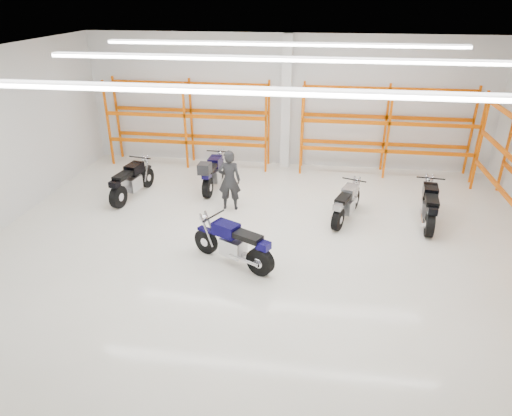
# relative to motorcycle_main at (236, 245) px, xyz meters

# --- Properties ---
(ground) EXTENTS (14.00, 14.00, 0.00)m
(ground) POSITION_rel_motorcycle_main_xyz_m (0.53, 0.95, -0.51)
(ground) COLOR beige
(ground) RESTS_ON ground
(room_shell) EXTENTS (14.02, 12.02, 4.51)m
(room_shell) POSITION_rel_motorcycle_main_xyz_m (0.53, 0.98, 2.77)
(room_shell) COLOR silver
(room_shell) RESTS_ON ground
(motorcycle_main) EXTENTS (2.05, 1.17, 1.10)m
(motorcycle_main) POSITION_rel_motorcycle_main_xyz_m (0.00, 0.00, 0.00)
(motorcycle_main) COLOR black
(motorcycle_main) RESTS_ON ground
(motorcycle_back_a) EXTENTS (0.84, 2.25, 1.11)m
(motorcycle_back_a) POSITION_rel_motorcycle_main_xyz_m (-3.82, 3.23, 0.01)
(motorcycle_back_a) COLOR black
(motorcycle_back_a) RESTS_ON ground
(motorcycle_back_b) EXTENTS (0.72, 2.27, 1.17)m
(motorcycle_back_b) POSITION_rel_motorcycle_main_xyz_m (-1.52, 4.19, 0.05)
(motorcycle_back_b) COLOR black
(motorcycle_back_b) RESTS_ON ground
(motorcycle_back_c) EXTENTS (0.95, 1.97, 1.01)m
(motorcycle_back_c) POSITION_rel_motorcycle_main_xyz_m (2.56, 2.65, -0.04)
(motorcycle_back_c) COLOR black
(motorcycle_back_c) RESTS_ON ground
(motorcycle_back_d) EXTENTS (0.76, 2.26, 1.11)m
(motorcycle_back_d) POSITION_rel_motorcycle_main_xyz_m (4.75, 2.74, 0.01)
(motorcycle_back_d) COLOR black
(motorcycle_back_d) RESTS_ON ground
(standing_man) EXTENTS (0.68, 0.47, 1.77)m
(standing_man) POSITION_rel_motorcycle_main_xyz_m (-0.72, 2.93, 0.37)
(standing_man) COLOR black
(standing_man) RESTS_ON ground
(structural_column) EXTENTS (0.32, 0.32, 4.50)m
(structural_column) POSITION_rel_motorcycle_main_xyz_m (0.53, 6.77, 1.74)
(structural_column) COLOR white
(structural_column) RESTS_ON ground
(pallet_racking_back_left) EXTENTS (5.67, 0.87, 3.00)m
(pallet_racking_back_left) POSITION_rel_motorcycle_main_xyz_m (-2.87, 6.43, 1.27)
(pallet_racking_back_left) COLOR #DA4701
(pallet_racking_back_left) RESTS_ON ground
(pallet_racking_back_right) EXTENTS (5.67, 0.87, 3.00)m
(pallet_racking_back_right) POSITION_rel_motorcycle_main_xyz_m (3.93, 6.43, 1.27)
(pallet_racking_back_right) COLOR #DA4701
(pallet_racking_back_right) RESTS_ON ground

